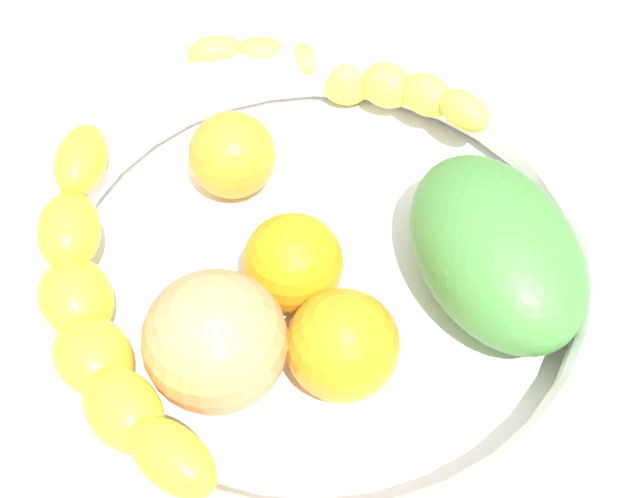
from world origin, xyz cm
name	(u,v)px	position (x,y,z in cm)	size (l,w,h in cm)	color
kitchen_counter	(320,313)	(0.00, 0.00, 1.50)	(120.00, 120.00, 3.00)	#AEA299
fruit_bowl	(320,271)	(0.00, 0.00, 5.81)	(34.43, 34.43, 5.44)	white
banana_draped_left	(343,77)	(-13.44, -3.57, 7.28)	(5.99, 20.10, 4.43)	yellow
banana_draped_right	(95,317)	(8.10, -8.88, 8.14)	(18.02, 17.07, 5.22)	yellow
orange_front	(343,345)	(5.00, 3.09, 7.68)	(5.68, 5.68, 5.68)	orange
orange_mid_left	(293,263)	(1.14, -1.09, 7.52)	(5.37, 5.37, 5.37)	orange
orange_mid_right	(232,155)	(-4.83, -7.30, 7.40)	(5.12, 5.12, 5.12)	orange
peach_blush	(215,341)	(7.39, -2.62, 8.41)	(7.14, 7.14, 7.14)	#F1945A
mango_green	(496,251)	(-2.99, 8.74, 8.10)	(12.63, 8.24, 6.53)	#46893A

